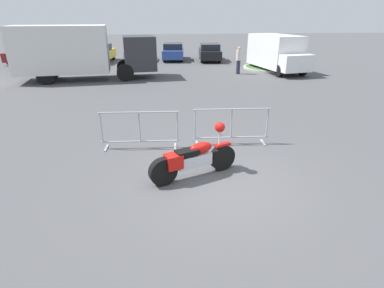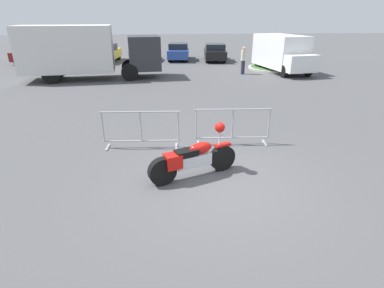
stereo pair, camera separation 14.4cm
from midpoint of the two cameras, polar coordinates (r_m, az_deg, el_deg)
name	(u,v)px [view 1 (the left image)]	position (r m, az deg, el deg)	size (l,w,h in m)	color
ground_plane	(219,183)	(6.77, 4.60, -7.48)	(120.00, 120.00, 0.00)	#4C4C4F
motorcycle	(194,158)	(6.81, -0.22, -2.73)	(2.09, 0.95, 1.23)	black
crowd_barrier_near	(140,130)	(8.42, -10.41, 2.73)	(2.18, 0.56, 1.07)	#9EA0A5
crowd_barrier_far	(231,126)	(8.63, 7.01, 3.45)	(2.18, 0.56, 1.07)	#9EA0A5
box_truck	(79,51)	(18.89, -20.99, 16.26)	(7.89, 3.03, 2.98)	silver
delivery_van	(277,52)	(21.35, 15.61, 16.48)	(2.78, 5.26, 2.31)	white
parked_car_maroon	(25,53)	(28.26, -29.32, 14.81)	(2.04, 4.19, 1.37)	maroon
parked_car_red	(62,54)	(26.81, -23.70, 15.49)	(2.06, 4.23, 1.39)	#B21E19
parked_car_yellow	(100,53)	(26.23, -17.22, 16.22)	(2.04, 4.19, 1.37)	yellow
parked_car_silver	(138,52)	(26.26, -10.46, 16.86)	(2.06, 4.24, 1.39)	#B7BABF
parked_car_blue	(173,51)	(26.37, -3.73, 17.19)	(2.04, 4.21, 1.38)	#284799
parked_car_black	(210,52)	(25.93, 3.22, 17.09)	(2.04, 4.19, 1.38)	black
pedestrian	(239,59)	(19.91, 8.67, 15.67)	(0.48, 0.48, 1.69)	#262838
planter_island	(274,64)	(22.70, 15.22, 14.45)	(4.05, 4.05, 1.18)	#ADA89E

